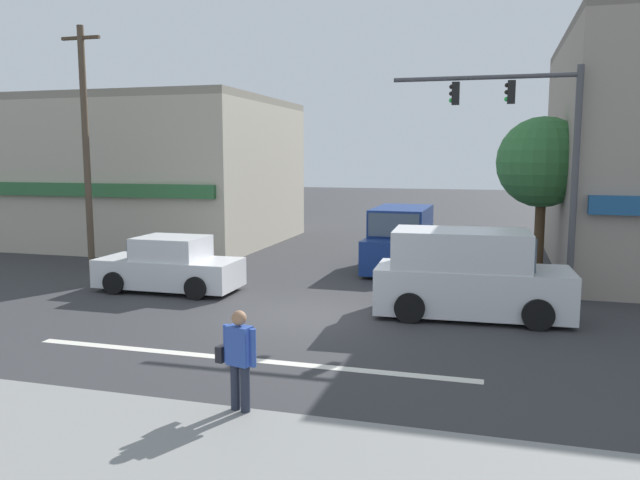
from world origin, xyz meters
TOP-DOWN VIEW (x-y plane):
  - ground_plane at (0.00, 0.00)m, footprint 120.00×120.00m
  - lane_marking_stripe at (0.00, -3.50)m, footprint 9.00×0.24m
  - building_left_block at (-10.88, 11.02)m, footprint 12.23×9.80m
  - street_tree at (5.98, 6.97)m, footprint 2.89×2.89m
  - utility_pole_near_left at (-8.69, 3.92)m, footprint 1.40×0.22m
  - traffic_light_mast at (5.58, 3.35)m, footprint 4.89×0.26m
  - van_crossing_center at (4.02, 1.00)m, footprint 4.68×2.21m
  - van_crossing_rightbound at (1.46, 7.05)m, footprint 2.11×4.63m
  - sedan_parked_curbside at (-4.42, 1.65)m, footprint 4.10×1.89m
  - pedestrian_foreground_with_bag at (1.05, -6.10)m, footprint 0.67×0.41m

SIDE VIEW (x-z plane):
  - ground_plane at x=0.00m, z-range 0.00..0.00m
  - lane_marking_stripe at x=0.00m, z-range 0.00..0.01m
  - sedan_parked_curbside at x=-4.42m, z-range -0.08..1.50m
  - pedestrian_foreground_with_bag at x=1.05m, z-range 0.12..1.79m
  - van_crossing_center at x=4.02m, z-range -0.05..2.06m
  - van_crossing_rightbound at x=1.46m, z-range -0.05..2.06m
  - building_left_block at x=-10.88m, z-range 0.00..6.34m
  - street_tree at x=5.98m, z-range 1.09..6.22m
  - traffic_light_mast at x=5.58m, z-range 1.08..7.28m
  - utility_pole_near_left at x=-8.69m, z-range 0.15..8.25m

